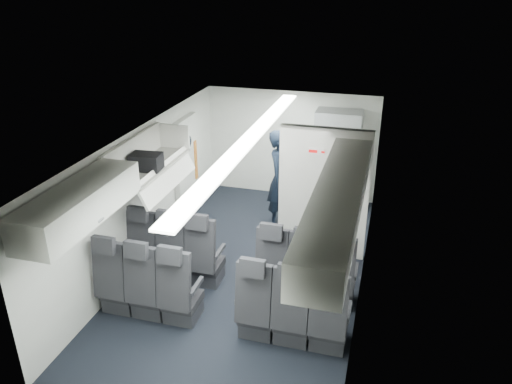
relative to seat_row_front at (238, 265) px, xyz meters
The scene contains 13 objects.
cabin_shell 0.90m from the seat_row_front, 90.00° to the left, with size 3.41×6.01×2.16m.
seat_row_front is the anchor object (origin of this frame).
seat_row_mid 0.90m from the seat_row_front, 90.00° to the right, with size 3.33×0.56×1.24m.
overhead_bin_left_rear 2.50m from the seat_row_front, 133.68° to the right, with size 0.53×1.80×0.40m.
overhead_bin_left_front_open 1.98m from the seat_row_front, 168.87° to the left, with size 0.64×1.70×0.72m.
overhead_bin_right_rear 2.50m from the seat_row_front, 46.32° to the right, with size 0.53×1.80×0.40m.
overhead_bin_right_front 2.04m from the seat_row_front, 11.46° to the left, with size 0.53×1.70×0.40m.
bulkhead_partition 1.79m from the seat_row_front, 53.69° to the left, with size 1.40×0.15×2.13m.
galley_unit 3.43m from the seat_row_front, 73.72° to the left, with size 0.85×0.52×1.90m.
boarding_door 2.71m from the seat_row_front, 128.16° to the left, with size 0.12×1.27×1.86m.
flight_attendant 2.21m from the seat_row_front, 87.15° to the left, with size 0.65×0.43×1.78m, color black.
carry_on_bag 1.96m from the seat_row_front, behind, with size 0.43×0.30×0.26m, color black.
papers 2.23m from the seat_row_front, 81.97° to the left, with size 0.20×0.02×0.14m, color white.
Camera 1 is at (1.88, -6.33, 4.27)m, focal length 35.00 mm.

